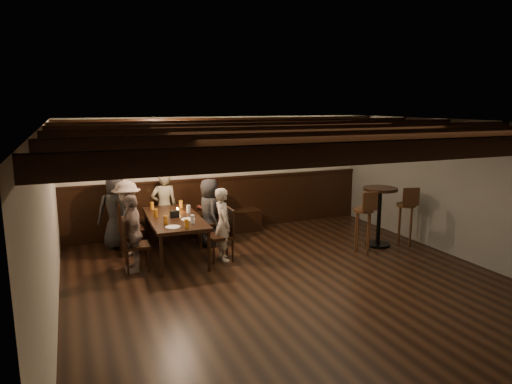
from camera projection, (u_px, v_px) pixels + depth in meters
name	position (u px, v px, depth m)	size (l,w,h in m)	color
room	(229.00, 191.00, 8.41)	(7.00, 7.00, 7.00)	black
dining_table	(174.00, 220.00, 7.93)	(0.93, 1.96, 0.73)	black
chair_left_near	(130.00, 238.00, 8.17)	(0.45, 0.45, 0.95)	black
chair_left_far	(136.00, 255.00, 7.35)	(0.41, 0.41, 0.87)	black
chair_right_near	(208.00, 231.00, 8.67)	(0.43, 0.43, 0.92)	black
chair_right_far	(222.00, 245.00, 7.84)	(0.42, 0.42, 0.90)	black
person_bench_left	(117.00, 211.00, 8.44)	(0.69, 0.45, 1.42)	#28282B
person_bench_centre	(164.00, 206.00, 8.89)	(0.50, 0.33, 1.38)	gray
person_bench_right	(211.00, 209.00, 9.08)	(0.59, 0.46, 1.20)	#5A261F
person_left_near	(127.00, 218.00, 8.09)	(0.86, 0.50, 1.34)	gray
person_left_far	(133.00, 233.00, 7.27)	(0.74, 0.31, 1.25)	gray
person_right_near	(209.00, 212.00, 8.61)	(0.63, 0.41, 1.28)	#252426
person_right_far	(223.00, 224.00, 7.78)	(0.46, 0.30, 1.26)	#B7A99B
pint_a	(152.00, 206.00, 8.45)	(0.07, 0.07, 0.14)	#BF7219
pint_b	(181.00, 204.00, 8.59)	(0.07, 0.07, 0.14)	#BF7219
pint_c	(156.00, 213.00, 7.90)	(0.07, 0.07, 0.14)	#BF7219
pint_d	(189.00, 209.00, 8.19)	(0.07, 0.07, 0.14)	silver
pint_e	(166.00, 220.00, 7.42)	(0.07, 0.07, 0.14)	#BF7219
pint_f	(192.00, 219.00, 7.47)	(0.07, 0.07, 0.14)	silver
pint_g	(187.00, 224.00, 7.19)	(0.07, 0.07, 0.14)	#BF7219
plate_near	(173.00, 227.00, 7.22)	(0.24, 0.24, 0.01)	white
plate_far	(188.00, 219.00, 7.71)	(0.24, 0.24, 0.01)	white
condiment_caddy	(175.00, 214.00, 7.86)	(0.15, 0.10, 0.12)	black
candle	(178.00, 211.00, 8.23)	(0.05, 0.05, 0.05)	beige
high_top_table	(379.00, 208.00, 8.56)	(0.63, 0.63, 1.12)	black
bar_stool_left	(363.00, 229.00, 8.24)	(0.36, 0.37, 1.14)	black
bar_stool_right	(405.00, 223.00, 8.66)	(0.38, 0.40, 1.14)	black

